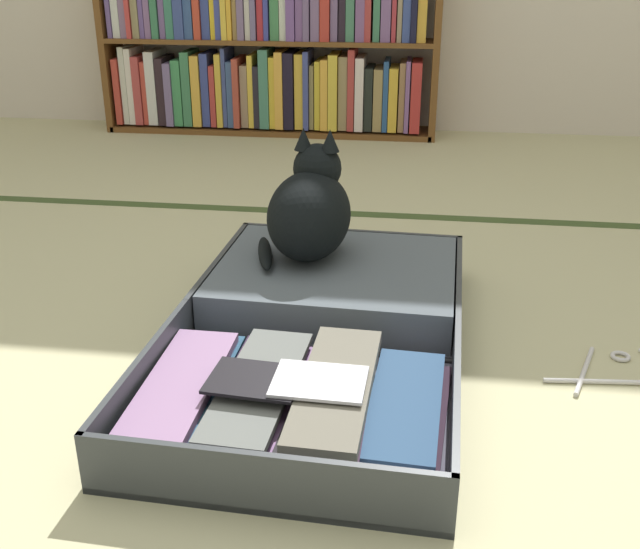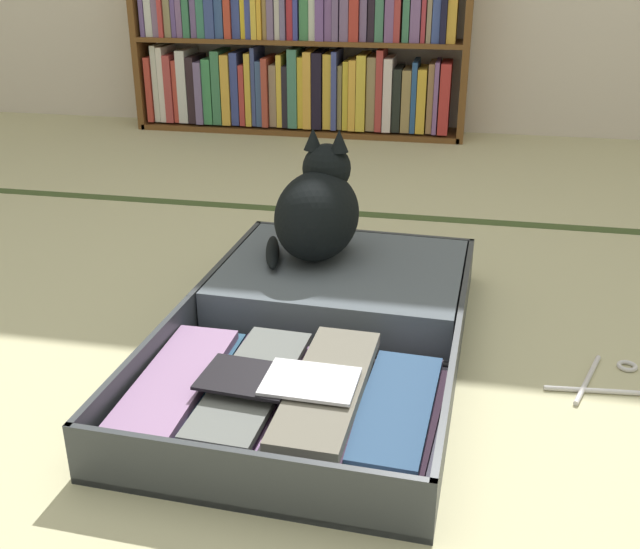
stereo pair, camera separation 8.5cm
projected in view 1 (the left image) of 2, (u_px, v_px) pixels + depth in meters
ground_plane at (269, 418)px, 1.37m from camera, size 10.00×10.00×0.00m
tatami_border at (339, 213)px, 2.42m from camera, size 4.80×0.05×0.00m
bookshelf at (267, 46)px, 3.33m from camera, size 1.50×0.22×0.82m
open_suitcase at (323, 324)px, 1.61m from camera, size 0.62×0.99×0.11m
black_cat at (312, 211)px, 1.76m from camera, size 0.25×0.28×0.30m
clothes_hanger at (631, 373)px, 1.50m from camera, size 0.36×0.20×0.01m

